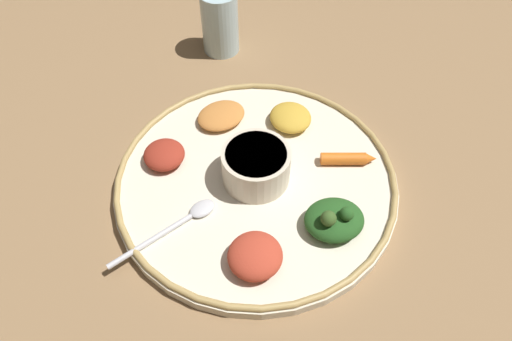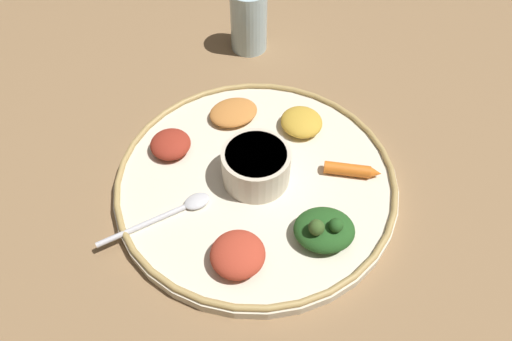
{
  "view_description": "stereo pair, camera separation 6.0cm",
  "coord_description": "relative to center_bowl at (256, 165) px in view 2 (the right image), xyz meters",
  "views": [
    {
      "loc": [
        -0.35,
        -0.13,
        0.5
      ],
      "look_at": [
        0.0,
        0.0,
        0.03
      ],
      "focal_mm": 32.08,
      "sensor_mm": 36.0,
      "label": 1
    },
    {
      "loc": [
        -0.33,
        -0.19,
        0.5
      ],
      "look_at": [
        0.0,
        0.0,
        0.03
      ],
      "focal_mm": 32.08,
      "sensor_mm": 36.0,
      "label": 2
    }
  ],
  "objects": [
    {
      "name": "center_bowl",
      "position": [
        0.0,
        0.0,
        0.0
      ],
      "size": [
        0.09,
        0.09,
        0.05
      ],
      "color": "beige",
      "rests_on": "platter"
    },
    {
      "name": "mound_beet",
      "position": [
        -0.02,
        0.13,
        -0.01
      ],
      "size": [
        0.07,
        0.07,
        0.03
      ],
      "primitive_type": "ellipsoid",
      "rotation": [
        0.0,
        0.0,
        3.44
      ],
      "color": "maroon",
      "rests_on": "platter"
    },
    {
      "name": "carrot_near_spoon",
      "position": [
        0.07,
        -0.11,
        -0.02
      ],
      "size": [
        0.04,
        0.08,
        0.02
      ],
      "color": "orange",
      "rests_on": "platter"
    },
    {
      "name": "mound_berbere_red",
      "position": [
        -0.12,
        -0.04,
        -0.01
      ],
      "size": [
        0.09,
        0.09,
        0.03
      ],
      "primitive_type": "ellipsoid",
      "rotation": [
        0.0,
        0.0,
        4.19
      ],
      "color": "#B73D28",
      "rests_on": "platter"
    },
    {
      "name": "ground_plane",
      "position": [
        0.0,
        0.0,
        -0.04
      ],
      "size": [
        2.4,
        2.4,
        0.0
      ],
      "primitive_type": "plane",
      "color": "olive"
    },
    {
      "name": "mound_squash",
      "position": [
        0.08,
        0.09,
        -0.02
      ],
      "size": [
        0.09,
        0.09,
        0.02
      ],
      "primitive_type": "ellipsoid",
      "rotation": [
        0.0,
        0.0,
        5.68
      ],
      "color": "#C67A38",
      "rests_on": "platter"
    },
    {
      "name": "mound_lentil_yellow",
      "position": [
        0.11,
        -0.01,
        -0.01
      ],
      "size": [
        0.09,
        0.09,
        0.02
      ],
      "primitive_type": "ellipsoid",
      "rotation": [
        0.0,
        0.0,
        0.9
      ],
      "color": "gold",
      "rests_on": "platter"
    },
    {
      "name": "platter_rim",
      "position": [
        0.0,
        0.0,
        -0.02
      ],
      "size": [
        0.38,
        0.38,
        0.01
      ],
      "primitive_type": "torus",
      "color": "tan",
      "rests_on": "platter"
    },
    {
      "name": "spoon",
      "position": [
        -0.1,
        0.06,
        -0.02
      ],
      "size": [
        0.14,
        0.09,
        0.01
      ],
      "color": "silver",
      "rests_on": "platter"
    },
    {
      "name": "platter",
      "position": [
        0.0,
        0.0,
        -0.03
      ],
      "size": [
        0.38,
        0.38,
        0.02
      ],
      "primitive_type": "cylinder",
      "color": "beige",
      "rests_on": "ground_plane"
    },
    {
      "name": "drinking_glass",
      "position": [
        0.26,
        0.17,
        0.0
      ],
      "size": [
        0.06,
        0.06,
        0.11
      ],
      "color": "silver",
      "rests_on": "ground_plane"
    },
    {
      "name": "greens_pile",
      "position": [
        -0.04,
        -0.12,
        -0.01
      ],
      "size": [
        0.09,
        0.1,
        0.05
      ],
      "color": "#23511E",
      "rests_on": "platter"
    }
  ]
}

